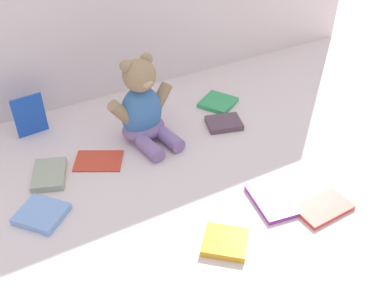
# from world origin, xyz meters

# --- Properties ---
(ground_plane) EXTENTS (3.20, 3.20, 0.00)m
(ground_plane) POSITION_xyz_m (0.00, 0.00, 0.00)
(ground_plane) COLOR silver
(teddy_bear) EXTENTS (0.20, 0.19, 0.24)m
(teddy_bear) POSITION_xyz_m (-0.05, 0.11, 0.09)
(teddy_bear) COLOR #3F72B2
(teddy_bear) RESTS_ON ground_plane
(book_case_0) EXTENTS (0.11, 0.14, 0.01)m
(book_case_0) POSITION_xyz_m (0.11, -0.27, 0.01)
(book_case_0) COLOR purple
(book_case_0) RESTS_ON ground_plane
(book_case_1) EXTENTS (0.12, 0.12, 0.02)m
(book_case_1) POSITION_xyz_m (-0.06, -0.32, 0.01)
(book_case_1) COLOR gold
(book_case_1) RESTS_ON ground_plane
(book_case_3) EXTENTS (0.15, 0.13, 0.01)m
(book_case_3) POSITION_xyz_m (-0.20, 0.07, 0.00)
(book_case_3) COLOR red
(book_case_3) RESTS_ON ground_plane
(book_case_4) EXTENTS (0.11, 0.10, 0.02)m
(book_case_4) POSITION_xyz_m (0.17, 0.05, 0.01)
(book_case_4) COLOR #594050
(book_case_4) RESTS_ON ground_plane
(book_case_5) EXTENTS (0.13, 0.08, 0.01)m
(book_case_5) POSITION_xyz_m (0.19, -0.35, 0.01)
(book_case_5) COLOR #D34132
(book_case_5) RESTS_ON ground_plane
(book_case_6) EXTENTS (0.13, 0.13, 0.01)m
(book_case_6) POSITION_xyz_m (0.21, 0.15, 0.01)
(book_case_6) COLOR #36A35F
(book_case_6) RESTS_ON ground_plane
(book_case_7) EXTENTS (0.13, 0.13, 0.02)m
(book_case_7) POSITION_xyz_m (-0.38, -0.06, 0.01)
(book_case_7) COLOR #7CA3E3
(book_case_7) RESTS_ON ground_plane
(book_case_8) EXTENTS (0.11, 0.13, 0.02)m
(book_case_8) POSITION_xyz_m (-0.33, 0.07, 0.01)
(book_case_8) COLOR #9EA58E
(book_case_8) RESTS_ON ground_plane
(book_case_11) EXTENTS (0.08, 0.02, 0.12)m
(book_case_11) POSITION_xyz_m (-0.32, 0.27, 0.06)
(book_case_11) COLOR blue
(book_case_11) RESTS_ON ground_plane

